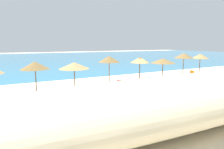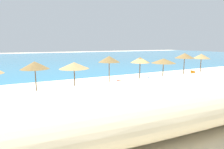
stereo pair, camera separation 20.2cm
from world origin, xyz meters
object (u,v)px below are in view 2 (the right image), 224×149
beach_umbrella_5 (163,61)px  cooler_box (120,82)px  lounge_chair_1 (189,77)px  beach_ball (11,106)px  beach_umbrella_1 (35,65)px  beach_umbrella_6 (185,56)px  beach_umbrella_2 (74,66)px  beach_umbrella_4 (140,60)px  beach_umbrella_3 (109,59)px  beach_umbrella_7 (201,56)px  lounge_chair_0 (145,83)px

beach_umbrella_5 → cooler_box: beach_umbrella_5 is taller
lounge_chair_1 → beach_ball: lounge_chair_1 is taller
beach_umbrella_1 → beach_ball: bearing=-126.2°
beach_umbrella_6 → beach_umbrella_2: bearing=179.3°
beach_umbrella_4 → beach_ball: bearing=-168.4°
beach_umbrella_3 → beach_umbrella_7: bearing=2.6°
beach_umbrella_1 → beach_umbrella_5: bearing=2.0°
beach_umbrella_2 → beach_umbrella_7: bearing=0.8°
beach_umbrella_5 → beach_umbrella_6: 2.92m
beach_umbrella_3 → beach_umbrella_4: beach_umbrella_3 is taller
beach_umbrella_2 → lounge_chair_1: beach_umbrella_2 is taller
lounge_chair_0 → lounge_chair_1: size_ratio=0.96×
beach_umbrella_6 → beach_umbrella_5: bearing=175.2°
cooler_box → beach_umbrella_2: bearing=-176.7°
beach_umbrella_7 → beach_umbrella_6: bearing=-173.5°
lounge_chair_0 → beach_ball: bearing=106.9°
beach_umbrella_6 → beach_ball: bearing=-171.9°
beach_umbrella_2 → cooler_box: (4.56, 0.27, -1.92)m
beach_umbrella_1 → beach_umbrella_3: bearing=-0.1°
lounge_chair_1 → beach_umbrella_6: bearing=-5.9°
beach_umbrella_6 → beach_umbrella_7: size_ratio=1.07×
beach_umbrella_3 → lounge_chair_1: 9.60m
beach_umbrella_2 → lounge_chair_0: bearing=-16.3°
beach_umbrella_4 → beach_umbrella_7: 9.52m
lounge_chair_1 → cooler_box: 8.00m
beach_umbrella_7 → beach_ball: size_ratio=11.28×
beach_umbrella_6 → lounge_chair_1: beach_umbrella_6 is taller
cooler_box → beach_umbrella_5: bearing=-1.9°
beach_umbrella_1 → cooler_box: (7.65, 0.63, -2.13)m
beach_umbrella_1 → beach_ball: beach_umbrella_1 is taller
lounge_chair_1 → beach_umbrella_1: bearing=96.2°
beach_umbrella_6 → beach_umbrella_3: bearing=-178.7°
lounge_chair_1 → beach_umbrella_3: bearing=94.1°
beach_umbrella_2 → beach_umbrella_6: beach_umbrella_6 is taller
beach_umbrella_4 → beach_umbrella_7: bearing=3.2°
beach_umbrella_1 → lounge_chair_0: beach_umbrella_1 is taller
beach_umbrella_1 → beach_umbrella_5: (12.93, 0.46, -0.23)m
beach_umbrella_5 → beach_umbrella_6: size_ratio=0.91×
beach_umbrella_3 → beach_umbrella_2: bearing=173.1°
beach_umbrella_5 → beach_umbrella_6: bearing=-4.8°
beach_umbrella_3 → beach_umbrella_5: beach_umbrella_3 is taller
beach_ball → cooler_box: (9.31, 2.90, 0.08)m
beach_umbrella_2 → beach_ball: beach_umbrella_2 is taller
beach_umbrella_2 → beach_umbrella_4: beach_umbrella_4 is taller
beach_umbrella_2 → cooler_box: beach_umbrella_2 is taller
beach_umbrella_3 → lounge_chair_1: size_ratio=1.74×
beach_umbrella_4 → lounge_chair_0: (-0.43, -1.46, -1.96)m
beach_umbrella_3 → beach_umbrella_7: (12.89, 0.59, -0.16)m
beach_umbrella_7 → lounge_chair_0: bearing=-168.6°
lounge_chair_0 → beach_umbrella_4: bearing=-4.1°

